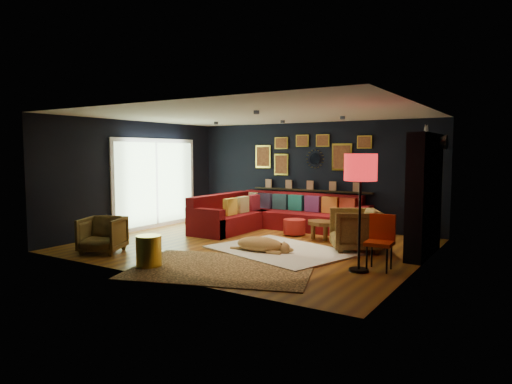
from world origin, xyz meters
The scene contains 20 objects.
floor centered at (0.00, 0.00, 0.00)m, with size 6.50×6.50×0.00m, color #995F1D.
room_walls centered at (0.00, 0.00, 1.59)m, with size 6.50×6.50×6.50m.
sectional centered at (-0.61, 1.81, 0.32)m, with size 3.41×2.69×0.86m.
ledge centered at (0.00, 2.68, 0.92)m, with size 3.20×0.12×0.04m, color black.
gallery_wall centered at (-0.01, 2.72, 1.81)m, with size 3.15×0.04×1.02m.
sunburst_mirror centered at (0.10, 2.72, 1.70)m, with size 0.47×0.16×0.47m.
fireplace centered at (3.09, 0.90, 1.02)m, with size 0.31×1.60×2.20m.
deer_head centered at (3.14, 1.40, 2.05)m, with size 0.50×0.28×0.45m.
sliding_door centered at (-3.22, 0.60, 1.10)m, with size 0.06×2.80×2.20m.
ceiling_spots centered at (0.00, 0.80, 2.56)m, with size 3.30×2.50×0.06m.
shag_rug centered at (0.76, -0.20, 0.02)m, with size 2.51×1.82×0.03m, color white.
leopard_rug centered at (0.58, -1.80, 0.01)m, with size 2.86×2.04×0.02m, color tan.
coffee_table centered at (0.97, 1.22, 0.33)m, with size 0.90×0.79×0.38m.
pouf centered at (0.20, 1.45, 0.20)m, with size 0.50×0.50×0.33m, color maroon.
armchair_left centered at (-1.99, -2.05, 0.37)m, with size 0.71×0.67×0.73m, color #BB9142.
armchair_right centered at (1.92, 0.60, 0.44)m, with size 0.86×0.80×0.88m, color #BB9142.
gold_stool centered at (-0.50, -2.35, 0.26)m, with size 0.41×0.41×0.52m, color gold.
orange_chair centered at (2.75, -0.50, 0.52)m, with size 0.44×0.44×0.88m.
floor_lamp centered at (2.50, -0.80, 1.56)m, with size 0.51×0.51×1.85m.
dog centered at (0.49, -0.50, 0.21)m, with size 1.24×0.61×0.39m, color tan, non-canonical shape.
Camera 1 is at (4.88, -7.61, 1.87)m, focal length 32.00 mm.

